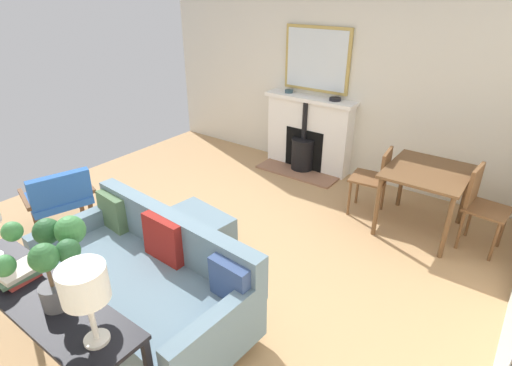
% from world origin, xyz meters
% --- Properties ---
extents(ground_plane, '(5.69, 5.54, 0.01)m').
position_xyz_m(ground_plane, '(0.00, 0.00, -0.00)').
color(ground_plane, tan).
extents(wall_left, '(0.12, 5.54, 2.75)m').
position_xyz_m(wall_left, '(-2.84, 0.00, 1.37)').
color(wall_left, beige).
rests_on(wall_left, ground).
extents(fireplace, '(0.62, 1.35, 1.08)m').
position_xyz_m(fireplace, '(-2.63, -0.17, 0.49)').
color(fireplace, '#93664C').
rests_on(fireplace, ground).
extents(mirror_over_mantel, '(0.04, 0.98, 0.87)m').
position_xyz_m(mirror_over_mantel, '(-2.76, -0.17, 1.57)').
color(mirror_over_mantel, tan).
extents(mantel_bowl_near, '(0.12, 0.12, 0.04)m').
position_xyz_m(mantel_bowl_near, '(-2.66, -0.54, 1.10)').
color(mantel_bowl_near, '#334C56').
rests_on(mantel_bowl_near, fireplace).
extents(mantel_bowl_far, '(0.16, 0.16, 0.04)m').
position_xyz_m(mantel_bowl_far, '(-2.66, 0.19, 1.10)').
color(mantel_bowl_far, black).
rests_on(mantel_bowl_far, fireplace).
extents(sofa, '(1.04, 1.98, 0.83)m').
position_xyz_m(sofa, '(0.77, 0.26, 0.35)').
color(sofa, '#B2B2B7').
rests_on(sofa, ground).
extents(ottoman, '(0.72, 0.78, 0.36)m').
position_xyz_m(ottoman, '(-0.12, -0.09, 0.23)').
color(ottoman, '#B2B2B7').
rests_on(ottoman, ground).
extents(armchair_accent, '(0.80, 0.74, 0.78)m').
position_xyz_m(armchair_accent, '(0.48, -1.45, 0.45)').
color(armchair_accent, brown).
rests_on(armchair_accent, ground).
extents(console_table, '(0.40, 1.65, 0.76)m').
position_xyz_m(console_table, '(1.54, 0.26, 0.67)').
color(console_table, black).
rests_on(console_table, ground).
extents(table_lamp_far_end, '(0.25, 0.25, 0.49)m').
position_xyz_m(table_lamp_far_end, '(1.54, 0.88, 1.14)').
color(table_lamp_far_end, beige).
rests_on(table_lamp_far_end, console_table).
extents(potted_plant, '(0.52, 0.39, 0.57)m').
position_xyz_m(potted_plant, '(1.48, 0.45, 1.13)').
color(potted_plant, '#4C4C51').
rests_on(potted_plant, console_table).
extents(book_stack, '(0.27, 0.20, 0.08)m').
position_xyz_m(book_stack, '(1.54, 0.03, 0.80)').
color(book_stack, '#B23833').
rests_on(book_stack, console_table).
extents(dining_table, '(0.91, 0.81, 0.73)m').
position_xyz_m(dining_table, '(-1.90, 1.69, 0.63)').
color(dining_table, brown).
rests_on(dining_table, ground).
extents(dining_chair_near_fireplace, '(0.44, 0.44, 0.84)m').
position_xyz_m(dining_chair_near_fireplace, '(-1.91, 1.15, 0.51)').
color(dining_chair_near_fireplace, brown).
rests_on(dining_chair_near_fireplace, ground).
extents(dining_chair_by_back_wall, '(0.44, 0.44, 0.88)m').
position_xyz_m(dining_chair_by_back_wall, '(-1.91, 2.24, 0.53)').
color(dining_chair_by_back_wall, brown).
rests_on(dining_chair_by_back_wall, ground).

